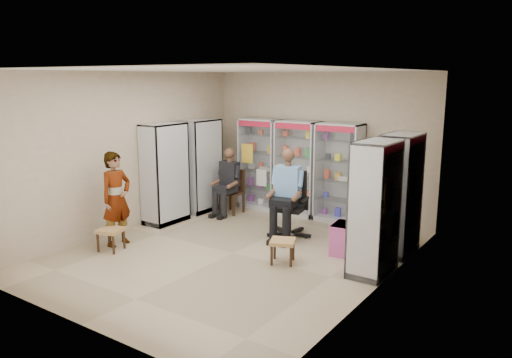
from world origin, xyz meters
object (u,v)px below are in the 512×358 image
Objects in this scene: seated_shopkeeper at (288,196)px; woven_stool_b at (111,239)px; standing_man at (116,199)px; cabinet_right_near at (375,208)px; wooden_chair at (232,192)px; pink_trunk at (349,240)px; cabinet_back_left at (260,164)px; cabinet_left_near at (165,174)px; cabinet_right_far at (400,194)px; woven_stool_a at (283,251)px; cabinet_left_far at (201,166)px; cabinet_back_right at (339,173)px; cabinet_back_mid at (298,168)px; office_chair at (289,204)px.

seated_shopkeeper reaches higher than woven_stool_b.
cabinet_right_near is at bearing -72.36° from standing_man.
wooden_chair is 3.31m from pink_trunk.
wooden_chair is 1.76× the size of pink_trunk.
cabinet_back_left is at bearing 57.72° from cabinet_right_near.
cabinet_left_near is at bearing 87.43° from cabinet_right_near.
cabinet_right_far is 1.10m from cabinet_right_near.
cabinet_right_far is at bearing 101.41° from cabinet_left_near.
standing_man is (-2.86, -0.87, 0.64)m from woven_stool_a.
cabinet_left_near is (-4.46, 0.20, 0.00)m from cabinet_right_near.
cabinet_back_right is at bearing 108.19° from cabinet_left_far.
cabinet_back_mid is at bearing 139.33° from pink_trunk.
wooden_chair is 3.08m from woven_stool_b.
pink_trunk reaches higher than woven_stool_b.
cabinet_right_far is 1.00× the size of cabinet_right_near.
cabinet_left_far is at bearing -161.81° from cabinet_back_right.
cabinet_left_near is at bearing -177.13° from office_chair.
seated_shopkeeper is (2.52, -0.53, -0.23)m from cabinet_left_far.
cabinet_left_near reaches higher than wooden_chair.
cabinet_right_near is 2.14m from office_chair.
cabinet_left_far is at bearing 158.31° from office_chair.
pink_trunk is (2.92, -1.69, -0.74)m from cabinet_back_left.
cabinet_right_far is 4.89m from woven_stool_b.
standing_man is at bearing -100.51° from cabinet_back_left.
wooden_chair is 2.48× the size of woven_stool_a.
standing_man is at bearing 6.21° from cabinet_left_far.
cabinet_back_right is at bearing 57.72° from woven_stool_b.
cabinet_back_left reaches higher than wooden_chair.
woven_stool_b is (0.43, -1.76, -0.81)m from cabinet_left_near.
wooden_chair is at bearing 83.96° from cabinet_right_far.
woven_stool_a is (2.46, -1.91, -0.28)m from wooden_chair.
office_chair is (1.84, -0.68, 0.14)m from wooden_chair.
cabinet_right_near reaches higher than wooden_chair.
cabinet_left_near is at bearing -132.80° from cabinet_back_mid.
cabinet_back_left is 2.16m from office_chair.
cabinet_back_left is 1.00× the size of cabinet_right_near.
cabinet_left_far reaches higher than standing_man.
cabinet_left_near is 3.30m from woven_stool_a.
cabinet_right_near is 4.46m from cabinet_left_near.
cabinet_left_far is at bearing 98.64° from woven_stool_b.
office_chair is 0.73× the size of standing_man.
seated_shopkeeper is (-0.31, -1.46, -0.23)m from cabinet_back_right.
cabinet_back_right is 1.30× the size of seated_shopkeeper.
cabinet_right_far is at bearing 33.48° from woven_stool_b.
cabinet_right_far reaches higher than office_chair.
pink_trunk is (1.97, -1.69, -0.74)m from cabinet_back_mid.
cabinet_back_left reaches higher than woven_stool_a.
cabinet_back_left is 1.32m from cabinet_left_far.
wooden_chair reaches higher than pink_trunk.
cabinet_left_near is at bearing -178.20° from seated_shopkeeper.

